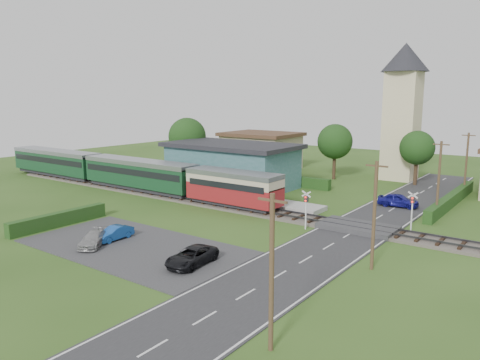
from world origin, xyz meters
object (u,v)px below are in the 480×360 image
Objects in this scene: crossing_signal_far at (412,205)px; car_park_dark at (192,256)px; equipment_hut at (151,172)px; church_tower at (403,102)px; car_on_road at (398,200)px; train at (121,171)px; pedestrian_far at (170,179)px; car_park_silver at (94,239)px; crossing_signal_near at (306,204)px; car_park_blue at (114,233)px; pedestrian_near at (268,191)px; station_building at (232,165)px; house_west at (261,150)px.

crossing_signal_far is 0.80× the size of car_park_dark.
car_park_dark is at bearing -37.97° from equipment_hut.
car_on_road is (5.09, -15.97, -9.51)m from church_tower.
train is 24.51× the size of pedestrian_far.
church_tower is 26.39m from crossing_signal_far.
church_tower reaches higher than car_park_silver.
crossing_signal_near reaches higher than car_park_blue.
pedestrian_near is at bearing 102.46° from car_park_dark.
station_building is at bearing 145.19° from crossing_signal_near.
crossing_signal_near is (21.40, -25.41, -0.65)m from house_west.
car_park_silver is 2.00× the size of pedestrian_far.
pedestrian_far is at bearing 132.81° from car_park_dark.
crossing_signal_near is 13.05m from car_on_road.
crossing_signal_near is (26.09, -2.41, -0.04)m from train.
equipment_hut is 25.04m from crossing_signal_near.
equipment_hut is at bearing 128.22° from car_park_blue.
pedestrian_far is at bearing 120.79° from car_park_blue.
train is 22.65× the size of pedestrian_near.
car_park_silver is at bearing -93.06° from car_park_blue.
car_park_dark is (22.50, -17.56, -1.10)m from equipment_hut.
train is 10.57× the size of car_park_dark.
house_west is 38.54m from car_park_blue.
equipment_hut is 9.92m from station_building.
pedestrian_near is 13.27m from pedestrian_far.
church_tower is at bearing 48.59° from station_building.
car_on_road is at bearing -128.84° from pedestrian_near.
car_park_blue is at bearing -132.04° from crossing_signal_near.
pedestrian_near is (2.93, 18.98, 0.81)m from car_park_silver.
car_park_silver is (6.03, -24.69, -2.10)m from station_building.
car_park_silver is at bearing -134.18° from crossing_signal_far.
equipment_hut is at bearing 93.32° from car_park_silver.
station_building is at bearing -131.41° from church_tower.
train is 13.18× the size of crossing_signal_near.
church_tower is at bearing 110.02° from crossing_signal_far.
train is at bearing 101.76° from car_park_silver.
station_building is (8.00, 5.79, 0.95)m from equipment_hut.
car_park_blue is at bearing -73.26° from house_west.
train is 6.08m from pedestrian_far.
station_building reaches higher than car_on_road.
crossing_signal_near reaches higher than car_park_dark.
car_on_road is at bearing -72.87° from pedestrian_far.
equipment_hut reaches higher than pedestrian_far.
car_park_blue is at bearing -75.10° from station_building.
pedestrian_far is (-13.25, -0.60, -0.07)m from pedestrian_near.
train is 33.37m from crossing_signal_far.
train is 13.18× the size of crossing_signal_far.
crossing_signal_near and crossing_signal_far have the same top height.
house_west reaches higher than car_park_silver.
car_on_road is at bearing 28.05° from car_park_silver.
pedestrian_far is (-20.70, 5.09, -0.81)m from crossing_signal_near.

